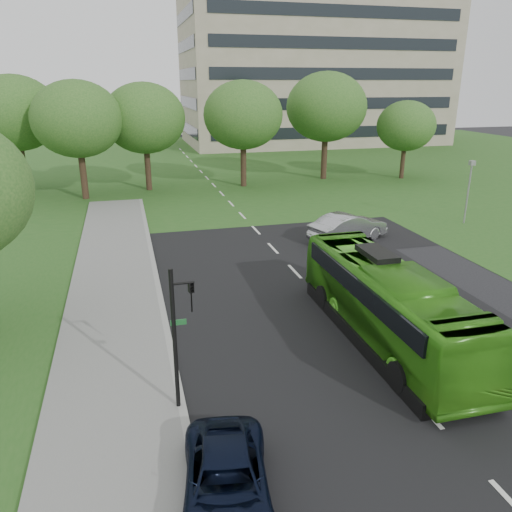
# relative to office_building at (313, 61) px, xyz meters

# --- Properties ---
(ground) EXTENTS (160.00, 160.00, 0.00)m
(ground) POSITION_rel_office_building_xyz_m (-21.96, -61.96, -12.50)
(ground) COLOR black
(ground) RESTS_ON ground
(street_surfaces) EXTENTS (120.00, 120.00, 0.15)m
(street_surfaces) POSITION_rel_office_building_xyz_m (-22.34, -39.21, -12.47)
(street_surfaces) COLOR black
(street_surfaces) RESTS_ON ground
(office_building) EXTENTS (40.10, 20.10, 25.00)m
(office_building) POSITION_rel_office_building_xyz_m (0.00, 0.00, 0.00)
(office_building) COLOR gray
(office_building) RESTS_ON ground
(tree_park_a) EXTENTS (7.27, 7.27, 9.66)m
(tree_park_a) POSITION_rel_office_building_xyz_m (-33.53, -34.93, -5.95)
(tree_park_a) COLOR black
(tree_park_a) RESTS_ON ground
(tree_park_b) EXTENTS (7.22, 7.22, 9.47)m
(tree_park_b) POSITION_rel_office_building_xyz_m (-28.09, -32.58, -6.12)
(tree_park_b) COLOR black
(tree_park_b) RESTS_ON ground
(tree_park_c) EXTENTS (7.26, 7.26, 9.64)m
(tree_park_c) POSITION_rel_office_building_xyz_m (-19.27, -33.10, -5.96)
(tree_park_c) COLOR black
(tree_park_c) RESTS_ON ground
(tree_park_d) EXTENTS (7.90, 7.90, 10.45)m
(tree_park_d) POSITION_rel_office_building_xyz_m (-10.43, -31.39, -5.43)
(tree_park_d) COLOR black
(tree_park_d) RESTS_ON ground
(tree_park_e) EXTENTS (5.80, 5.80, 7.73)m
(tree_park_e) POSITION_rel_office_building_xyz_m (-2.55, -33.24, -7.25)
(tree_park_e) COLOR black
(tree_park_e) RESTS_ON ground
(tree_park_f) EXTENTS (7.56, 7.56, 10.09)m
(tree_park_f) POSITION_rel_office_building_xyz_m (-38.87, -30.66, -5.64)
(tree_park_f) COLOR black
(tree_park_f) RESTS_ON ground
(bus) EXTENTS (2.59, 10.87, 3.02)m
(bus) POSITION_rel_office_building_xyz_m (-20.96, -63.64, -10.99)
(bus) COLOR #3E991B
(bus) RESTS_ON ground
(sedan) EXTENTS (5.52, 3.42, 1.72)m
(sedan) POSITION_rel_office_building_xyz_m (-16.96, -51.58, -11.64)
(sedan) COLOR #9C9DA0
(sedan) RESTS_ON ground
(suv) EXTENTS (2.71, 4.66, 1.22)m
(suv) POSITION_rel_office_building_xyz_m (-28.46, -69.96, -11.89)
(suv) COLOR black
(suv) RESTS_ON ground
(traffic_light) EXTENTS (0.74, 0.22, 4.57)m
(traffic_light) POSITION_rel_office_building_xyz_m (-29.01, -66.09, -9.82)
(traffic_light) COLOR black
(traffic_light) RESTS_ON ground
(camera_pole) EXTENTS (0.43, 0.39, 4.38)m
(camera_pole) POSITION_rel_office_building_xyz_m (-7.34, -49.96, -9.67)
(camera_pole) COLOR gray
(camera_pole) RESTS_ON ground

